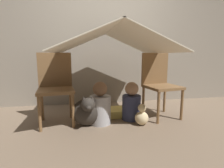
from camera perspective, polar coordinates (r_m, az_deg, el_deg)
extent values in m
plane|color=#7A6651|center=(2.32, 0.31, -12.34)|extent=(8.80, 8.80, 0.00)
cube|color=gray|center=(3.18, -3.08, 16.37)|extent=(7.00, 0.05, 2.50)
cylinder|color=brown|center=(2.14, -22.59, -9.08)|extent=(0.04, 0.04, 0.41)
cylinder|color=brown|center=(2.14, -12.58, -8.62)|extent=(0.04, 0.04, 0.41)
cylinder|color=brown|center=(2.50, -21.87, -6.49)|extent=(0.04, 0.04, 0.41)
cylinder|color=brown|center=(2.49, -13.34, -6.09)|extent=(0.04, 0.04, 0.41)
cube|color=brown|center=(2.26, -17.87, -2.03)|extent=(0.48, 0.48, 0.04)
cube|color=brown|center=(2.42, -18.14, 4.45)|extent=(0.43, 0.08, 0.45)
cylinder|color=brown|center=(2.29, 14.89, -7.53)|extent=(0.04, 0.04, 0.41)
cylinder|color=brown|center=(2.51, 21.85, -6.38)|extent=(0.04, 0.04, 0.41)
cylinder|color=brown|center=(2.59, 10.18, -5.42)|extent=(0.04, 0.04, 0.41)
cylinder|color=brown|center=(2.79, 16.77, -4.61)|extent=(0.04, 0.04, 0.41)
cube|color=brown|center=(2.49, 16.15, -0.93)|extent=(0.49, 0.49, 0.04)
cube|color=brown|center=(2.62, 13.82, 4.96)|extent=(0.42, 0.10, 0.45)
cube|color=silver|center=(2.20, -9.32, 14.05)|extent=(0.71, 1.27, 0.31)
cube|color=silver|center=(2.33, 8.82, 13.80)|extent=(0.71, 1.27, 0.31)
cube|color=silver|center=(2.26, 0.00, 17.89)|extent=(0.04, 1.27, 0.01)
cylinder|color=#B2B2B7|center=(2.23, -3.84, -8.41)|extent=(0.26, 0.26, 0.36)
sphere|color=brown|center=(2.16, -3.91, -1.60)|extent=(0.18, 0.18, 0.18)
cylinder|color=#2D3351|center=(2.38, 6.35, -7.62)|extent=(0.25, 0.25, 0.33)
sphere|color=#9E7556|center=(2.32, 6.46, -1.56)|extent=(0.18, 0.18, 0.18)
ellipsoid|color=#332D28|center=(2.20, -7.87, -9.01)|extent=(0.39, 0.24, 0.34)
sphere|color=#332D28|center=(2.02, -7.79, -6.68)|extent=(0.16, 0.16, 0.16)
ellipsoid|color=#332D28|center=(1.95, -7.69, -7.70)|extent=(0.06, 0.08, 0.06)
cone|color=#332D28|center=(2.00, -9.20, -4.97)|extent=(0.06, 0.06, 0.07)
cone|color=#332D28|center=(2.00, -6.45, -4.88)|extent=(0.06, 0.06, 0.07)
cube|color=#E5CC66|center=(2.54, -0.17, -9.21)|extent=(0.37, 0.29, 0.10)
sphere|color=beige|center=(2.25, 9.66, -10.93)|extent=(0.17, 0.17, 0.17)
sphere|color=beige|center=(2.20, 9.75, -7.71)|extent=(0.10, 0.10, 0.10)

